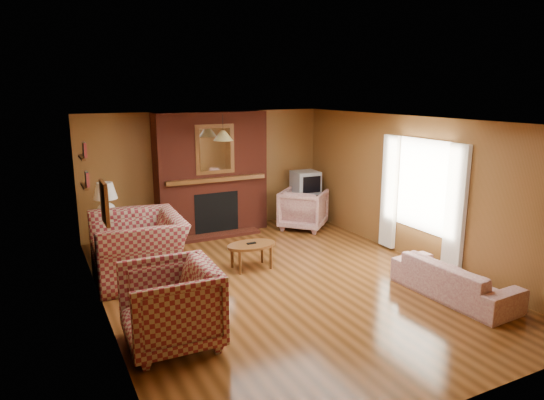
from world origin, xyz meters
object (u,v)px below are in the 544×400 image
fireplace (212,174)px  plaid_loveseat (138,247)px  tv_stand (305,208)px  crt_tv (306,182)px  side_table (109,238)px  floral_armchair (303,209)px  coffee_table (251,247)px  table_lamp (106,199)px  floral_sofa (454,279)px  plaid_armchair (170,306)px

fireplace → plaid_loveseat: size_ratio=1.61×
tv_stand → crt_tv: 0.56m
side_table → crt_tv: crt_tv is taller
floral_armchair → coffee_table: 2.51m
plaid_loveseat → table_lamp: table_lamp is taller
fireplace → coffee_table: (-0.15, -2.23, -0.83)m
plaid_loveseat → coffee_table: plaid_loveseat is taller
fireplace → floral_sofa: fireplace is taller
floral_sofa → crt_tv: (0.15, 4.31, 0.61)m
floral_armchair → crt_tv: (0.29, 0.42, 0.46)m
floral_sofa → side_table: 5.63m
side_table → tv_stand: tv_stand is taller
floral_armchair → table_lamp: bearing=45.5°
fireplace → tv_stand: 2.23m
plaid_loveseat → floral_sofa: size_ratio=0.84×
floral_sofa → floral_armchair: size_ratio=1.98×
plaid_armchair → floral_armchair: 5.04m
fireplace → floral_armchair: bearing=-19.0°
plaid_armchair → floral_sofa: (3.85, -0.48, -0.21)m
plaid_loveseat → side_table: size_ratio=2.39×
plaid_loveseat → tv_stand: plaid_loveseat is taller
floral_armchair → coffee_table: size_ratio=1.11×
plaid_loveseat → coffee_table: 1.75m
fireplace → coffee_table: bearing=-93.9°
plaid_armchair → side_table: size_ratio=1.66×
floral_armchair → table_lamp: table_lamp is taller
plaid_armchair → floral_armchair: plaid_armchair is taller
plaid_armchair → side_table: 3.49m
plaid_loveseat → tv_stand: bearing=115.4°
plaid_armchair → crt_tv: crt_tv is taller
table_lamp → floral_sofa: bearing=-44.7°
plaid_armchair → floral_armchair: size_ratio=1.16×
coffee_table → side_table: bearing=138.9°
table_lamp → tv_stand: table_lamp is taller
floral_sofa → tv_stand: tv_stand is taller
coffee_table → tv_stand: size_ratio=1.29×
side_table → tv_stand: (4.15, 0.35, 0.00)m
plaid_loveseat → plaid_armchair: (-0.10, -2.19, -0.01)m
floral_sofa → side_table: side_table is taller
side_table → table_lamp: (0.00, 0.00, 0.68)m
fireplace → coffee_table: size_ratio=2.98×
fireplace → plaid_loveseat: (-1.85, -1.82, -0.70)m
fireplace → side_table: fireplace is taller
table_lamp → crt_tv: table_lamp is taller
side_table → crt_tv: size_ratio=1.12×
plaid_armchair → table_lamp: (-0.15, 3.48, 0.52)m
coffee_table → crt_tv: (2.20, 2.04, 0.51)m
fireplace → floral_armchair: (1.76, -0.61, -0.78)m
plaid_loveseat → tv_stand: 4.23m
floral_sofa → plaid_armchair: bearing=79.7°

